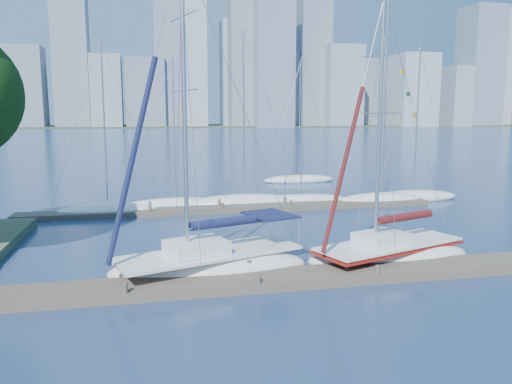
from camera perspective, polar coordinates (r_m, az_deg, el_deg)
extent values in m
plane|color=navy|center=(20.60, -0.29, -10.66)|extent=(700.00, 700.00, 0.00)
cube|color=#443C32|center=(20.54, -0.29, -10.13)|extent=(26.00, 2.00, 0.40)
cube|color=#443C32|center=(36.15, -2.45, -1.92)|extent=(30.00, 1.80, 0.36)
cube|color=#38472D|center=(339.11, -11.67, 7.35)|extent=(800.00, 100.00, 1.50)
ellipsoid|color=silver|center=(21.99, -5.33, -8.74)|extent=(9.11, 5.46, 1.52)
cube|color=silver|center=(21.79, -5.35, -6.96)|extent=(8.44, 5.04, 0.12)
cube|color=silver|center=(21.45, -6.84, -6.25)|extent=(2.89, 2.53, 0.56)
cylinder|color=silver|center=(20.58, -8.18, 9.69)|extent=(0.18, 0.18, 12.41)
cylinder|color=silver|center=(21.96, -2.95, -3.67)|extent=(3.92, 1.41, 0.10)
cylinder|color=#101437|center=(21.94, -2.95, -3.42)|extent=(3.71, 1.59, 0.41)
cube|color=#101437|center=(22.95, 1.63, -2.61)|extent=(2.50, 2.87, 0.08)
ellipsoid|color=silver|center=(24.52, 14.96, -7.21)|extent=(8.45, 5.15, 1.41)
cube|color=silver|center=(24.35, 15.02, -5.72)|extent=(7.82, 4.75, 0.11)
cube|color=silver|center=(23.88, 14.12, -5.16)|extent=(2.69, 2.36, 0.52)
cylinder|color=silver|center=(22.94, 13.94, 7.38)|extent=(0.17, 0.17, 10.93)
cylinder|color=silver|center=(24.81, 16.65, -2.96)|extent=(3.62, 1.35, 0.09)
cylinder|color=#4B1014|center=(24.79, 16.66, -2.75)|extent=(3.43, 1.52, 0.38)
cube|color=maroon|center=(24.39, 15.00, -6.08)|extent=(8.02, 4.91, 0.09)
ellipsoid|color=silver|center=(36.44, -16.53, -2.14)|extent=(7.30, 2.94, 1.14)
cylinder|color=silver|center=(35.84, -16.97, 7.82)|extent=(0.12, 0.12, 10.96)
ellipsoid|color=silver|center=(38.26, -9.12, -1.42)|extent=(7.89, 4.78, 1.02)
cylinder|color=silver|center=(37.69, -9.33, 7.28)|extent=(0.11, 0.11, 10.10)
ellipsoid|color=silver|center=(38.52, -1.38, -1.18)|extent=(8.81, 3.63, 1.25)
cylinder|color=silver|center=(37.95, -1.42, 9.08)|extent=(0.14, 0.14, 11.91)
ellipsoid|color=silver|center=(39.77, 5.15, -0.97)|extent=(7.89, 4.43, 0.99)
cylinder|color=silver|center=(39.21, 5.27, 7.68)|extent=(0.11, 0.11, 10.53)
ellipsoid|color=silver|center=(40.65, 14.08, -0.93)|extent=(7.55, 3.69, 1.23)
cylinder|color=silver|center=(40.13, 14.51, 10.53)|extent=(0.13, 0.13, 14.38)
ellipsoid|color=silver|center=(42.93, 17.53, -0.58)|extent=(8.01, 4.20, 1.18)
cylinder|color=silver|center=(42.42, 17.93, 8.07)|extent=(0.13, 0.13, 11.21)
ellipsoid|color=silver|center=(52.30, 4.94, 1.37)|extent=(7.91, 3.71, 1.09)
cylinder|color=silver|center=(51.88, 5.03, 8.39)|extent=(0.12, 0.12, 11.21)
cube|color=slate|center=(313.88, -24.79, 10.78)|extent=(19.86, 17.63, 45.22)
cube|color=#8B9AA7|center=(331.63, -20.15, 10.65)|extent=(13.54, 17.61, 42.43)
cube|color=gray|center=(305.04, -16.68, 10.91)|extent=(17.13, 19.81, 41.15)
cube|color=slate|center=(305.99, -12.52, 10.97)|extent=(22.37, 16.86, 40.24)
cube|color=#8B9AA7|center=(311.86, -7.79, 15.61)|extent=(21.37, 14.99, 89.70)
cube|color=gray|center=(329.55, -2.52, 13.29)|extent=(16.32, 17.46, 66.68)
cube|color=slate|center=(308.47, 1.95, 14.58)|extent=(22.93, 18.95, 77.06)
cube|color=#8B9AA7|center=(328.34, 4.75, 11.51)|extent=(15.75, 17.11, 46.43)
cube|color=gray|center=(322.26, 9.79, 11.77)|extent=(22.22, 18.80, 49.79)
cube|color=slate|center=(361.95, 12.66, 10.99)|extent=(15.61, 17.52, 45.42)
cube|color=#8B9AA7|center=(342.49, 17.48, 10.98)|extent=(24.56, 23.94, 45.81)
cube|color=gray|center=(358.35, 21.74, 10.08)|extent=(13.47, 21.38, 38.66)
cube|color=slate|center=(373.20, 24.18, 12.86)|extent=(22.92, 23.60, 77.64)
cube|color=#8B9AA7|center=(405.09, 25.73, 12.62)|extent=(17.89, 17.08, 81.13)
cube|color=slate|center=(314.37, -20.42, 15.60)|extent=(19.15, 18.00, 95.07)
cube|color=slate|center=(311.53, -9.95, 15.37)|extent=(17.32, 18.00, 87.53)
cube|color=slate|center=(317.96, -1.50, 17.01)|extent=(17.42, 18.00, 105.82)
cube|color=slate|center=(327.73, 6.52, 14.43)|extent=(18.95, 18.00, 79.86)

